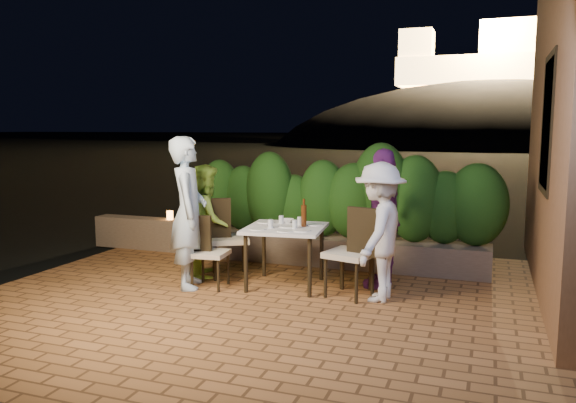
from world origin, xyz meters
The scene contains 31 objects.
ground centered at (0.00, 0.00, -0.02)m, with size 400.00×400.00×0.00m, color black.
terrace_floor centered at (0.00, 0.50, -0.07)m, with size 7.00×6.00×0.15m, color #915B2E.
window_pane centered at (2.82, 1.50, 2.00)m, with size 0.08×1.00×1.40m, color black.
window_frame centered at (2.81, 1.50, 2.00)m, with size 0.06×1.15×1.55m, color black.
planter centered at (0.20, 2.30, 0.20)m, with size 4.20×0.55×0.40m, color brown.
hedge centered at (0.20, 2.30, 0.95)m, with size 4.00×0.70×1.10m, color #194011, non-canonical shape.
parapet centered at (-2.80, 2.30, 0.25)m, with size 2.20×0.30×0.50m, color brown.
hill centered at (2.00, 60.00, -4.00)m, with size 52.00×40.00×22.00m, color black.
fortress centered at (2.00, 60.00, 10.50)m, with size 26.00×8.00×8.00m, color #FFCC7A, non-canonical shape.
dining_table centered at (-0.12, 1.01, 0.38)m, with size 0.94×0.94×0.75m, color white, non-canonical shape.
plate_nw centered at (-0.37, 0.72, 0.76)m, with size 0.20×0.20×0.01m, color white.
plate_sw centered at (-0.47, 1.21, 0.76)m, with size 0.23×0.23×0.01m, color white.
plate_ne centered at (0.15, 0.81, 0.76)m, with size 0.22×0.22×0.01m, color white.
plate_se centered at (0.17, 1.25, 0.76)m, with size 0.22×0.22×0.01m, color white.
plate_centre centered at (-0.09, 1.00, 0.76)m, with size 0.20×0.20×0.01m, color white.
plate_front centered at (-0.01, 0.71, 0.76)m, with size 0.20×0.20×0.01m, color white.
glass_nw centered at (-0.26, 0.87, 0.80)m, with size 0.06×0.06×0.10m, color silver.
glass_sw centered at (-0.25, 1.20, 0.80)m, with size 0.06×0.06×0.10m, color silver.
glass_ne centered at (0.03, 0.92, 0.80)m, with size 0.06×0.06×0.11m, color silver.
glass_se centered at (0.01, 1.18, 0.80)m, with size 0.06×0.06×0.11m, color silver.
beer_bottle centered at (0.09, 1.10, 0.92)m, with size 0.07×0.07×0.35m, color #48210C, non-canonical shape.
bowl centered at (-0.21, 1.29, 0.77)m, with size 0.19×0.19×0.05m, color white.
chair_left_front centered at (-0.98, 0.65, 0.45)m, with size 0.41×0.41×0.89m, color black, non-canonical shape.
chair_left_back centered at (-0.97, 1.19, 0.52)m, with size 0.49×0.49×1.05m, color black, non-canonical shape.
chair_right_front centered at (0.73, 0.85, 0.53)m, with size 0.49×0.49×1.06m, color black, non-canonical shape.
chair_right_back centered at (0.70, 1.32, 0.46)m, with size 0.43×0.43×0.92m, color black, non-canonical shape.
diner_blue centered at (-1.23, 0.59, 0.93)m, with size 0.68×0.44×1.86m, color silver.
diner_green centered at (-1.27, 1.14, 0.74)m, with size 0.72×0.56×1.48m, color #ABE046.
diner_white centered at (1.07, 0.85, 0.79)m, with size 1.02×0.59×1.58m, color silver.
diner_purple centered at (1.02, 1.41, 0.86)m, with size 1.00×0.42×1.71m, color #67246E.
parapet_lamp centered at (-2.56, 2.30, 0.57)m, with size 0.10×0.10×0.14m, color orange.
Camera 1 is at (2.22, -5.37, 1.96)m, focal length 35.00 mm.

